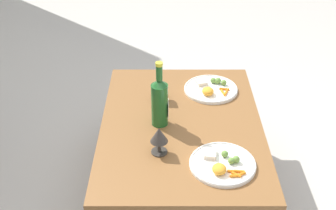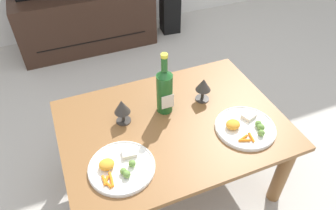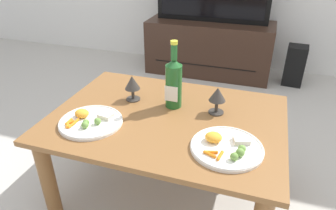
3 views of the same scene
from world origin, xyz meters
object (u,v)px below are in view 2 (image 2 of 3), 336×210
(wine_bottle, at_px, (164,89))
(dinner_plate_left, at_px, (121,167))
(dinner_plate_right, at_px, (245,127))
(goblet_left, at_px, (122,108))
(floor_speaker, at_px, (170,14))
(goblet_right, at_px, (203,86))
(dining_table, at_px, (173,134))
(tv_stand, at_px, (86,20))

(wine_bottle, xyz_separation_m, dinner_plate_left, (-0.31, -0.27, -0.12))
(dinner_plate_left, distance_m, dinner_plate_right, 0.61)
(goblet_left, xyz_separation_m, dinner_plate_right, (0.52, -0.27, -0.08))
(floor_speaker, distance_m, dinner_plate_right, 1.87)
(wine_bottle, bearing_deg, goblet_right, -0.14)
(floor_speaker, relative_size, goblet_right, 2.73)
(floor_speaker, bearing_deg, wine_bottle, -108.80)
(goblet_right, bearing_deg, goblet_left, 180.00)
(dinner_plate_right, bearing_deg, dining_table, 151.26)
(dining_table, xyz_separation_m, wine_bottle, (-0.00, 0.10, 0.21))
(goblet_left, distance_m, dinner_plate_left, 0.29)
(floor_speaker, xyz_separation_m, wine_bottle, (-0.67, -1.54, 0.41))
(dining_table, height_order, goblet_right, goblet_right)
(dining_table, relative_size, dinner_plate_right, 3.72)
(dinner_plate_left, bearing_deg, goblet_right, 27.40)
(goblet_left, distance_m, goblet_right, 0.43)
(wine_bottle, relative_size, goblet_right, 2.51)
(tv_stand, bearing_deg, dining_table, -85.69)
(dining_table, height_order, tv_stand, tv_stand)
(wine_bottle, bearing_deg, dinner_plate_right, -41.49)
(tv_stand, relative_size, floor_speaker, 3.26)
(wine_bottle, height_order, goblet_right, wine_bottle)
(goblet_left, height_order, goblet_right, same)
(dining_table, distance_m, dinner_plate_left, 0.36)
(dining_table, distance_m, wine_bottle, 0.24)
(wine_bottle, xyz_separation_m, dinner_plate_right, (0.31, -0.27, -0.12))
(wine_bottle, bearing_deg, dinner_plate_left, -138.47)
(tv_stand, height_order, dinner_plate_left, dinner_plate_left)
(wine_bottle, bearing_deg, goblet_left, -179.86)
(floor_speaker, xyz_separation_m, goblet_right, (-0.46, -1.54, 0.37))
(tv_stand, bearing_deg, goblet_right, -77.82)
(goblet_right, bearing_deg, dining_table, -154.02)
(tv_stand, height_order, floor_speaker, tv_stand)
(goblet_right, distance_m, dinner_plate_right, 0.30)
(tv_stand, xyz_separation_m, goblet_left, (-0.09, -1.58, 0.30))
(floor_speaker, bearing_deg, goblet_right, -101.73)
(dining_table, height_order, goblet_left, goblet_left)
(wine_bottle, bearing_deg, dining_table, -88.75)
(tv_stand, xyz_separation_m, goblet_right, (0.34, -1.58, 0.30))
(tv_stand, distance_m, wine_bottle, 1.62)
(goblet_left, bearing_deg, goblet_right, -0.00)
(goblet_left, height_order, dinner_plate_left, goblet_left)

